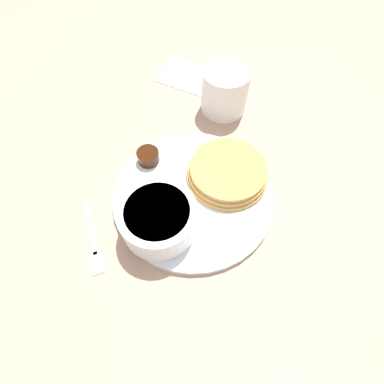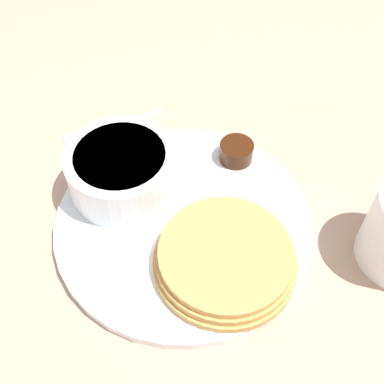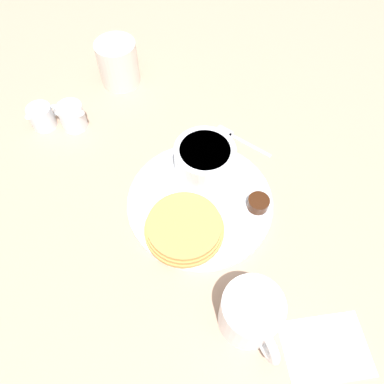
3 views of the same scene
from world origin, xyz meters
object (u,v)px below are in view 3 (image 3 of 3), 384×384
plate (200,202)px  coffee_mug (251,315)px  fork (237,138)px  creamer_pitcher_far (42,117)px  creamer_pitcher_near (72,116)px  bowl (205,157)px  second_mug (118,62)px

plate → coffee_mug: (-0.01, -0.23, 0.04)m
fork → plate: bearing=-137.6°
plate → creamer_pitcher_far: (-0.24, 0.31, 0.02)m
plate → creamer_pitcher_near: size_ratio=4.31×
bowl → coffee_mug: coffee_mug is taller
bowl → fork: size_ratio=1.00×
creamer_pitcher_near → second_mug: bearing=38.1°
plate → creamer_pitcher_near: creamer_pitcher_near is taller
bowl → creamer_pitcher_near: bowl is taller
plate → second_mug: (-0.05, 0.39, 0.05)m
bowl → coffee_mug: 0.31m
creamer_pitcher_near → fork: size_ratio=0.53×
creamer_pitcher_near → second_mug: second_mug is taller
second_mug → creamer_pitcher_near: bearing=-141.9°
coffee_mug → second_mug: bearing=93.3°
fork → second_mug: second_mug is taller
coffee_mug → bowl: bearing=80.9°
second_mug → creamer_pitcher_far: bearing=-157.8°
bowl → creamer_pitcher_near: size_ratio=1.87×
creamer_pitcher_far → creamer_pitcher_near: bearing=-23.1°
plate → bowl: size_ratio=2.31×
bowl → creamer_pitcher_near: (-0.22, 0.21, -0.01)m
plate → fork: (0.14, 0.12, -0.00)m
coffee_mug → creamer_pitcher_near: size_ratio=1.97×
plate → second_mug: bearing=96.9°
bowl → creamer_pitcher_far: (-0.28, 0.24, -0.01)m
creamer_pitcher_far → coffee_mug: bearing=-66.8°
plate → fork: plate is taller
bowl → creamer_pitcher_far: 0.37m
bowl → coffee_mug: bearing=-99.1°
bowl → second_mug: (-0.09, 0.32, 0.01)m
creamer_pitcher_far → fork: bearing=-26.4°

